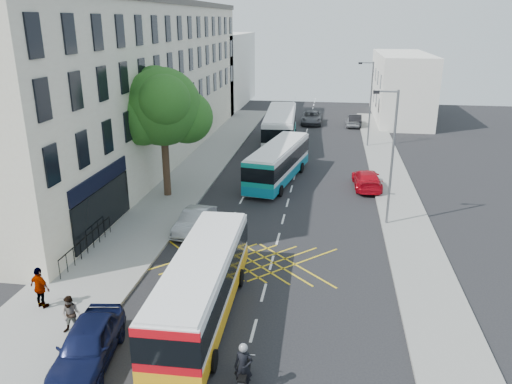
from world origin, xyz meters
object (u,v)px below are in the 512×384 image
at_px(red_hatchback, 367,179).
at_px(pedestrian_far, 40,288).
at_px(bus_far, 280,128).
at_px(distant_car_grey, 312,118).
at_px(motorbike, 244,369).
at_px(distant_car_dark, 355,120).
at_px(bus_mid, 278,162).
at_px(lamp_far, 370,100).
at_px(distant_car_silver, 353,121).
at_px(bus_near, 202,285).
at_px(parked_car_blue, 88,344).
at_px(street_tree, 162,108).
at_px(pedestrian_near, 71,315).
at_px(parked_car_silver, 195,221).
at_px(lamp_near, 391,151).

relative_size(red_hatchback, pedestrian_far, 2.50).
distance_m(bus_far, distant_car_grey, 11.80).
relative_size(motorbike, distant_car_dark, 0.51).
xyz_separation_m(distant_car_grey, distant_car_dark, (5.06, -0.61, -0.03)).
relative_size(bus_mid, pedestrian_far, 5.56).
bearing_deg(distant_car_dark, lamp_far, 95.29).
xyz_separation_m(bus_mid, distant_car_silver, (6.35, 22.23, -0.82)).
bearing_deg(pedestrian_far, bus_near, -155.79).
bearing_deg(pedestrian_far, red_hatchback, -108.34).
bearing_deg(parked_car_blue, bus_near, 38.93).
xyz_separation_m(bus_far, parked_car_blue, (-3.34, -34.18, -1.02)).
relative_size(bus_far, red_hatchback, 2.62).
bearing_deg(bus_far, street_tree, -113.99).
relative_size(bus_mid, pedestrian_near, 6.55).
height_order(parked_car_blue, distant_car_silver, parked_car_blue).
bearing_deg(parked_car_blue, motorbike, -13.99).
relative_size(bus_far, parked_car_silver, 3.05).
relative_size(distant_car_dark, pedestrian_near, 2.67).
distance_m(bus_near, parked_car_blue, 4.91).
distance_m(parked_car_silver, red_hatchback, 14.30).
xyz_separation_m(bus_far, parked_car_silver, (-2.71, -22.04, -1.13)).
height_order(street_tree, lamp_near, street_tree).
bearing_deg(parked_car_blue, distant_car_silver, 68.81).
bearing_deg(bus_far, lamp_far, 1.37).
height_order(distant_car_grey, pedestrian_near, pedestrian_near).
xyz_separation_m(red_hatchback, distant_car_grey, (-5.17, 23.76, 0.05)).
xyz_separation_m(bus_near, bus_mid, (1.07, 19.06, 0.03)).
relative_size(parked_car_silver, distant_car_grey, 0.77).
bearing_deg(distant_car_silver, lamp_far, 95.68).
bearing_deg(distant_car_dark, pedestrian_near, 74.90).
bearing_deg(bus_far, parked_car_blue, -98.67).
distance_m(motorbike, parked_car_silver, 13.80).
distance_m(parked_car_blue, red_hatchback, 24.53).
xyz_separation_m(parked_car_blue, distant_car_grey, (5.93, 45.64, -0.05)).
height_order(bus_mid, distant_car_grey, bus_mid).
bearing_deg(pedestrian_far, distant_car_grey, -83.08).
xyz_separation_m(street_tree, lamp_near, (14.71, -2.97, -1.68)).
bearing_deg(street_tree, parked_car_blue, -80.72).
height_order(bus_near, distant_car_silver, bus_near).
distance_m(motorbike, red_hatchback, 23.13).
distance_m(street_tree, bus_near, 16.31).
xyz_separation_m(motorbike, pedestrian_near, (-7.22, 2.09, 0.05)).
bearing_deg(parked_car_blue, pedestrian_near, 126.38).
distance_m(parked_car_blue, pedestrian_near, 2.02).
bearing_deg(distant_car_grey, lamp_far, -61.89).
xyz_separation_m(bus_near, motorbike, (2.48, -4.18, -0.58)).
relative_size(bus_near, parked_car_silver, 2.50).
bearing_deg(parked_car_silver, street_tree, 129.24).
bearing_deg(parked_car_blue, bus_mid, 71.27).
xyz_separation_m(street_tree, distant_car_dark, (13.90, 27.22, -5.59)).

